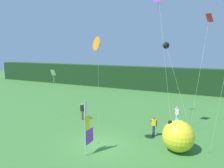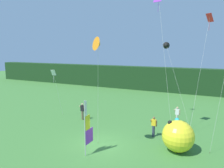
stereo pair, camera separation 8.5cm
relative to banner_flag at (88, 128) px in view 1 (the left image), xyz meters
The scene contains 12 objects.
ground_plane 2.47m from the banner_flag, 85.84° to the left, with size 120.00×120.00×0.00m, color #3D7533.
distant_treeline 25.46m from the banner_flag, 89.73° to the left, with size 80.00×2.40×4.19m, color #193819.
banner_flag is the anchor object (origin of this frame).
person_near_banner 6.04m from the banner_flag, 56.42° to the left, with size 0.55×0.48×1.70m.
person_mid_field 10.28m from the banner_flag, 63.83° to the left, with size 0.55×0.48×1.67m.
person_far_left 7.57m from the banner_flag, 126.59° to the left, with size 0.55×0.48×1.74m.
inflatable_balloon 6.41m from the banner_flag, 29.51° to the left, with size 2.25×2.27×2.33m.
kite_orange_delta_0 5.70m from the banner_flag, 44.17° to the left, with size 1.40×1.79×8.00m.
kite_black_delta_2 12.51m from the banner_flag, 74.98° to the left, with size 3.23×2.06×7.98m.
kite_white_diamond_3 9.42m from the banner_flag, 144.55° to the left, with size 0.51×1.40×5.14m.
kite_purple_diamond_4 10.83m from the banner_flag, 58.78° to the left, with size 2.21×1.51×11.73m.
kite_red_diamond_5 13.97m from the banner_flag, 55.15° to the left, with size 1.28×3.42×10.40m.
Camera 1 is at (7.38, -13.32, 7.10)m, focal length 33.98 mm.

